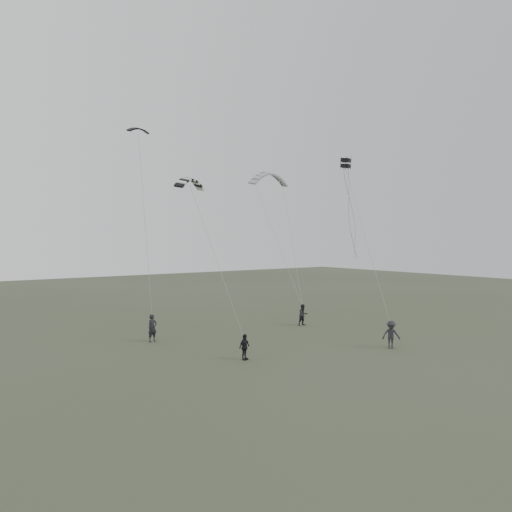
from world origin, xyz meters
TOP-DOWN VIEW (x-y plane):
  - ground at (0.00, 0.00)m, footprint 140.00×140.00m
  - flyer_left at (-6.36, 7.41)m, footprint 0.78×0.58m
  - flyer_right at (6.77, 6.09)m, footprint 0.92×0.74m
  - flyer_center at (-4.09, -0.86)m, footprint 0.99×0.65m
  - flyer_far at (5.67, -4.05)m, footprint 1.38×1.26m
  - kite_dark_small at (-6.47, 9.43)m, footprint 1.64×0.72m
  - kite_pale_large at (8.77, 13.47)m, footprint 4.28×1.35m
  - kite_striped at (-4.75, 4.71)m, footprint 2.77×1.92m
  - kite_box at (7.23, 1.70)m, footprint 0.89×0.92m

SIDE VIEW (x-z plane):
  - ground at x=0.00m, z-range 0.00..0.00m
  - flyer_center at x=-4.09m, z-range 0.00..1.57m
  - flyer_right at x=6.77m, z-range 0.00..1.80m
  - flyer_far at x=5.67m, z-range 0.00..1.86m
  - flyer_left at x=-6.36m, z-range 0.00..1.96m
  - kite_striped at x=-4.75m, z-range 10.82..12.02m
  - kite_box at x=7.23m, z-range 12.82..13.59m
  - kite_pale_large at x=8.77m, z-range 12.79..14.71m
  - kite_dark_small at x=-6.47m, z-range 15.15..15.78m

